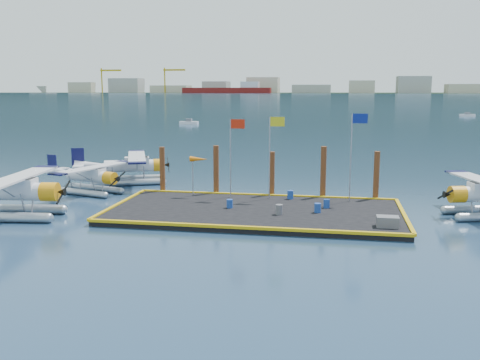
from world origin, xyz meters
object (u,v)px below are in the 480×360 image
(crate, at_px, (388,222))
(flagpole_red, at_px, (233,146))
(piling_2, at_px, (272,176))
(drum_0, at_px, (230,204))
(seaplane_a, at_px, (12,194))
(seaplane_b, at_px, (90,178))
(drum_5, at_px, (290,195))
(piling_0, at_px, (162,171))
(drum_1, at_px, (279,209))
(piling_1, at_px, (216,172))
(seaplane_c, at_px, (133,168))
(flagpole_blue, at_px, (354,144))
(drum_4, at_px, (327,204))
(windsock, at_px, (198,160))
(piling_3, at_px, (323,174))
(flagpole_yellow, at_px, (272,145))
(piling_4, at_px, (376,177))
(drum_2, at_px, (318,208))

(crate, bearing_deg, flagpole_red, 146.89)
(piling_2, bearing_deg, drum_0, -113.67)
(seaplane_a, xyz_separation_m, seaplane_b, (1.43, 8.83, -0.32))
(drum_5, bearing_deg, piling_0, 172.08)
(drum_1, xyz_separation_m, piling_1, (-5.80, 6.64, 1.37))
(seaplane_c, relative_size, flagpole_blue, 1.45)
(seaplane_c, bearing_deg, flagpole_red, 37.44)
(piling_1, bearing_deg, crate, -34.63)
(flagpole_blue, relative_size, piling_0, 1.62)
(seaplane_a, relative_size, drum_5, 16.42)
(seaplane_c, height_order, drum_5, seaplane_c)
(drum_4, relative_size, crate, 0.46)
(piling_2, bearing_deg, windsock, -163.85)
(drum_0, xyz_separation_m, piling_3, (6.33, 5.31, 1.45))
(flagpole_yellow, distance_m, piling_0, 9.67)
(drum_4, bearing_deg, drum_0, -169.59)
(flagpole_red, relative_size, piling_2, 1.58)
(flagpole_yellow, bearing_deg, piling_4, 11.60)
(piling_1, xyz_separation_m, piling_4, (12.50, 0.00, -0.10))
(flagpole_yellow, distance_m, piling_3, 4.75)
(drum_5, height_order, flagpole_red, flagpole_red)
(piling_3, bearing_deg, seaplane_b, -178.93)
(drum_5, bearing_deg, seaplane_b, 176.19)
(piling_4, bearing_deg, drum_4, -131.60)
(drum_2, height_order, flagpole_red, flagpole_red)
(seaplane_a, xyz_separation_m, piling_3, (20.60, 9.18, 0.51))
(seaplane_a, distance_m, piling_1, 15.20)
(piling_2, height_order, piling_4, piling_4)
(drum_1, height_order, piling_4, piling_4)
(piling_2, relative_size, piling_4, 0.95)
(seaplane_a, height_order, seaplane_c, seaplane_a)
(seaplane_a, height_order, drum_0, seaplane_a)
(seaplane_c, bearing_deg, piling_3, 53.03)
(drum_5, bearing_deg, drum_1, -93.30)
(flagpole_blue, bearing_deg, seaplane_c, 161.88)
(flagpole_blue, distance_m, piling_4, 3.61)
(drum_2, xyz_separation_m, flagpole_yellow, (-3.61, 4.04, 3.79))
(seaplane_c, distance_m, drum_4, 19.98)
(crate, distance_m, piling_1, 15.41)
(drum_0, relative_size, flagpole_red, 0.10)
(crate, bearing_deg, drum_5, 132.01)
(piling_0, bearing_deg, drum_0, -38.52)
(drum_1, distance_m, piling_1, 8.93)
(seaplane_a, height_order, flagpole_yellow, flagpole_yellow)
(piling_2, bearing_deg, piling_4, 0.00)
(seaplane_b, distance_m, drum_1, 17.65)
(crate, bearing_deg, windsock, 152.45)
(seaplane_c, height_order, drum_2, seaplane_c)
(flagpole_red, height_order, piling_4, flagpole_red)
(drum_4, bearing_deg, piling_3, 95.30)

